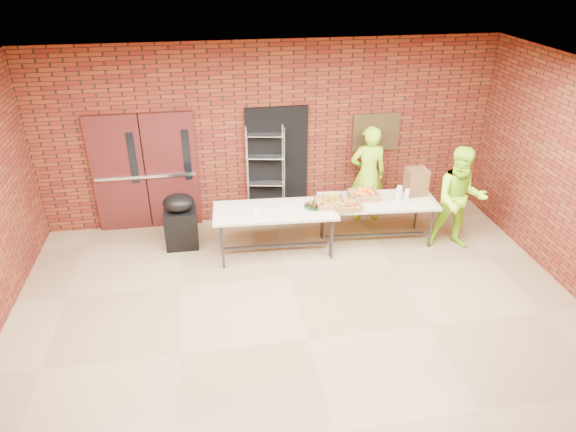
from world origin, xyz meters
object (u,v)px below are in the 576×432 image
object	(u,v)px
wire_rack	(266,175)
volunteer_woman	(368,174)
table_left	(275,213)
volunteer_man	(460,199)
covered_grill	(181,221)
coffee_dispenser	(416,181)
table_right	(377,204)

from	to	relation	value
wire_rack	volunteer_woman	world-z (taller)	wire_rack
table_left	volunteer_man	world-z (taller)	volunteer_man
wire_rack	covered_grill	world-z (taller)	wire_rack
volunteer_woman	coffee_dispenser	bearing A→B (deg)	134.94
volunteer_man	wire_rack	bearing A→B (deg)	169.54
wire_rack	table_right	distance (m)	2.04
wire_rack	table_right	size ratio (longest dim) A/B	0.91
table_left	volunteer_woman	size ratio (longest dim) A/B	1.12
coffee_dispenser	volunteer_man	size ratio (longest dim) A/B	0.26
table_right	volunteer_man	size ratio (longest dim) A/B	1.13
table_right	volunteer_woman	xyz separation A→B (m)	(0.09, 0.84, 0.17)
volunteer_man	covered_grill	bearing A→B (deg)	-174.66
table_right	coffee_dispenser	size ratio (longest dim) A/B	4.41
covered_grill	volunteer_woman	distance (m)	3.39
wire_rack	coffee_dispenser	xyz separation A→B (m)	(2.44, -0.92, 0.11)
volunteer_woman	volunteer_man	xyz separation A→B (m)	(1.18, -1.19, -0.02)
volunteer_man	table_right	bearing A→B (deg)	179.51
volunteer_man	table_left	bearing A→B (deg)	-170.28
coffee_dispenser	volunteer_woman	world-z (taller)	volunteer_woman
coffee_dispenser	volunteer_man	distance (m)	0.76
table_right	volunteer_woman	bearing A→B (deg)	88.62
coffee_dispenser	table_right	bearing A→B (deg)	-168.48
wire_rack	table_left	xyz separation A→B (m)	(0.00, -1.15, -0.17)
coffee_dispenser	volunteer_man	world-z (taller)	volunteer_man
wire_rack	table_right	bearing A→B (deg)	-21.12
covered_grill	volunteer_woman	xyz separation A→B (m)	(3.34, 0.45, 0.41)
wire_rack	table_left	size ratio (longest dim) A/B	0.90
covered_grill	volunteer_man	bearing A→B (deg)	-9.06
covered_grill	volunteer_man	size ratio (longest dim) A/B	0.55
table_left	covered_grill	size ratio (longest dim) A/B	2.08
volunteer_man	coffee_dispenser	bearing A→B (deg)	154.00
table_right	coffee_dispenser	xyz separation A→B (m)	(0.70, 0.14, 0.29)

